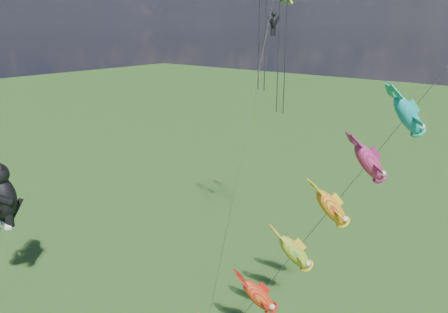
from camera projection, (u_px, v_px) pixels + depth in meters
The scene contains 2 objects.
fish_windsock_rig at pixel (312, 231), 21.03m from camera, with size 9.98×12.61×19.58m.
parafoil_rig at pixel (273, 30), 32.82m from camera, with size 5.58×16.90×27.56m.
Camera 1 is at (24.63, -15.21, 20.59)m, focal length 35.00 mm.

